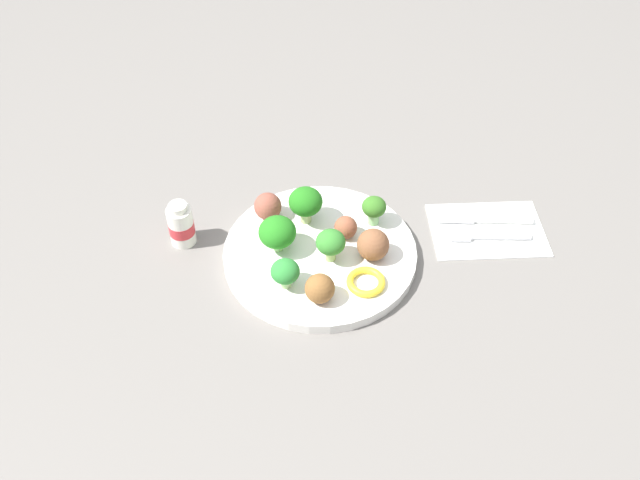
{
  "coord_description": "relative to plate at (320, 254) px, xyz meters",
  "views": [
    {
      "loc": [
        0.07,
        0.69,
        0.74
      ],
      "look_at": [
        0.0,
        0.0,
        0.04
      ],
      "focal_mm": 38.98,
      "sensor_mm": 36.0,
      "label": 1
    }
  ],
  "objects": [
    {
      "name": "ground_plane",
      "position": [
        0.0,
        0.0,
        -0.01
      ],
      "size": [
        4.0,
        4.0,
        0.0
      ],
      "primitive_type": "plane",
      "color": "slate"
    },
    {
      "name": "plate",
      "position": [
        0.0,
        0.0,
        0.0
      ],
      "size": [
        0.28,
        0.28,
        0.02
      ],
      "primitive_type": "cylinder",
      "color": "white",
      "rests_on": "ground_plane"
    },
    {
      "name": "broccoli_floret_far_rim",
      "position": [
        -0.01,
        0.02,
        0.04
      ],
      "size": [
        0.04,
        0.04,
        0.05
      ],
      "color": "#9EC170",
      "rests_on": "plate"
    },
    {
      "name": "broccoli_floret_mid_right",
      "position": [
        0.06,
        -0.01,
        0.04
      ],
      "size": [
        0.05,
        0.05,
        0.05
      ],
      "color": "#92C77A",
      "rests_on": "plate"
    },
    {
      "name": "broccoli_floret_center",
      "position": [
        0.02,
        -0.06,
        0.05
      ],
      "size": [
        0.05,
        0.05,
        0.06
      ],
      "color": "#A5B878",
      "rests_on": "plate"
    },
    {
      "name": "broccoli_floret_back_right",
      "position": [
        -0.08,
        -0.05,
        0.04
      ],
      "size": [
        0.04,
        0.04,
        0.05
      ],
      "color": "#8DCB80",
      "rests_on": "plate"
    },
    {
      "name": "broccoli_floret_mid_left",
      "position": [
        0.05,
        0.06,
        0.04
      ],
      "size": [
        0.04,
        0.04,
        0.04
      ],
      "color": "#9FCB83",
      "rests_on": "plate"
    },
    {
      "name": "meatball_center",
      "position": [
        -0.07,
        0.02,
        0.03
      ],
      "size": [
        0.05,
        0.05,
        0.05
      ],
      "primitive_type": "sphere",
      "color": "brown",
      "rests_on": "plate"
    },
    {
      "name": "meatball_front_right",
      "position": [
        -0.04,
        -0.03,
        0.02
      ],
      "size": [
        0.03,
        0.03,
        0.03
      ],
      "primitive_type": "sphere",
      "color": "brown",
      "rests_on": "plate"
    },
    {
      "name": "meatball_front_left",
      "position": [
        0.01,
        0.09,
        0.03
      ],
      "size": [
        0.04,
        0.04,
        0.04
      ],
      "primitive_type": "sphere",
      "color": "brown",
      "rests_on": "plate"
    },
    {
      "name": "meatball_far_rim",
      "position": [
        0.07,
        -0.08,
        0.03
      ],
      "size": [
        0.04,
        0.04,
        0.04
      ],
      "primitive_type": "sphere",
      "color": "brown",
      "rests_on": "plate"
    },
    {
      "name": "pepper_ring_near_rim",
      "position": [
        -0.06,
        0.07,
        0.01
      ],
      "size": [
        0.06,
        0.06,
        0.01
      ],
      "primitive_type": "torus",
      "rotation": [
        0.0,
        0.0,
        1.46
      ],
      "color": "yellow",
      "rests_on": "plate"
    },
    {
      "name": "napkin",
      "position": [
        -0.26,
        -0.03,
        -0.01
      ],
      "size": [
        0.18,
        0.13,
        0.01
      ],
      "primitive_type": "cube",
      "rotation": [
        0.0,
        0.0,
        -0.05
      ],
      "color": "white",
      "rests_on": "ground_plane"
    },
    {
      "name": "fork",
      "position": [
        -0.25,
        -0.01,
        -0.0
      ],
      "size": [
        0.12,
        0.03,
        0.01
      ],
      "color": "silver",
      "rests_on": "napkin"
    },
    {
      "name": "knife",
      "position": [
        -0.25,
        -0.05,
        -0.0
      ],
      "size": [
        0.15,
        0.03,
        0.01
      ],
      "color": "white",
      "rests_on": "napkin"
    },
    {
      "name": "yogurt_bottle",
      "position": [
        0.2,
        -0.05,
        0.02
      ],
      "size": [
        0.04,
        0.04,
        0.07
      ],
      "color": "white",
      "rests_on": "ground_plane"
    }
  ]
}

